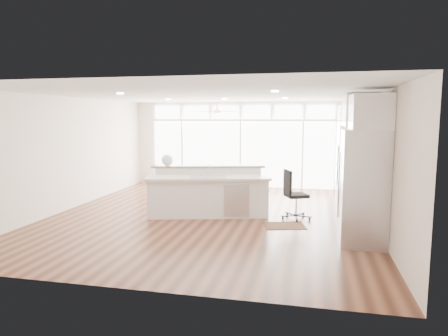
# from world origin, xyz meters

# --- Properties ---
(floor) EXTENTS (7.00, 8.00, 0.02)m
(floor) POSITION_xyz_m (0.00, 0.00, -0.01)
(floor) COLOR #422114
(floor) RESTS_ON ground
(ceiling) EXTENTS (7.00, 8.00, 0.02)m
(ceiling) POSITION_xyz_m (0.00, 0.00, 2.70)
(ceiling) COLOR silver
(ceiling) RESTS_ON wall_back
(wall_back) EXTENTS (7.00, 0.04, 2.70)m
(wall_back) POSITION_xyz_m (0.00, 4.00, 1.35)
(wall_back) COLOR silver
(wall_back) RESTS_ON floor
(wall_front) EXTENTS (7.00, 0.04, 2.70)m
(wall_front) POSITION_xyz_m (0.00, -4.00, 1.35)
(wall_front) COLOR silver
(wall_front) RESTS_ON floor
(wall_left) EXTENTS (0.04, 8.00, 2.70)m
(wall_left) POSITION_xyz_m (-3.50, 0.00, 1.35)
(wall_left) COLOR silver
(wall_left) RESTS_ON floor
(wall_right) EXTENTS (0.04, 8.00, 2.70)m
(wall_right) POSITION_xyz_m (3.50, 0.00, 1.35)
(wall_right) COLOR silver
(wall_right) RESTS_ON floor
(glass_wall) EXTENTS (5.80, 0.06, 2.08)m
(glass_wall) POSITION_xyz_m (0.00, 3.94, 1.05)
(glass_wall) COLOR white
(glass_wall) RESTS_ON wall_back
(transom_row) EXTENTS (5.90, 0.06, 0.40)m
(transom_row) POSITION_xyz_m (0.00, 3.94, 2.38)
(transom_row) COLOR white
(transom_row) RESTS_ON wall_back
(desk_window) EXTENTS (0.04, 0.85, 0.85)m
(desk_window) POSITION_xyz_m (3.46, 0.30, 1.55)
(desk_window) COLOR white
(desk_window) RESTS_ON wall_right
(ceiling_fan) EXTENTS (1.16, 1.16, 0.32)m
(ceiling_fan) POSITION_xyz_m (-0.50, 2.80, 2.48)
(ceiling_fan) COLOR white
(ceiling_fan) RESTS_ON ceiling
(recessed_lights) EXTENTS (3.40, 3.00, 0.02)m
(recessed_lights) POSITION_xyz_m (0.00, 0.20, 2.68)
(recessed_lights) COLOR white
(recessed_lights) RESTS_ON ceiling
(oven_cabinet) EXTENTS (0.64, 1.20, 2.50)m
(oven_cabinet) POSITION_xyz_m (3.17, 1.80, 1.25)
(oven_cabinet) COLOR white
(oven_cabinet) RESTS_ON floor
(desk_nook) EXTENTS (0.72, 1.30, 0.76)m
(desk_nook) POSITION_xyz_m (3.13, 0.30, 0.38)
(desk_nook) COLOR white
(desk_nook) RESTS_ON floor
(upper_cabinets) EXTENTS (0.64, 1.30, 0.64)m
(upper_cabinets) POSITION_xyz_m (3.17, 0.30, 2.35)
(upper_cabinets) COLOR white
(upper_cabinets) RESTS_ON wall_right
(refrigerator) EXTENTS (0.76, 0.90, 2.00)m
(refrigerator) POSITION_xyz_m (3.11, -1.35, 1.00)
(refrigerator) COLOR #BABBBF
(refrigerator) RESTS_ON floor
(fridge_cabinet) EXTENTS (0.64, 0.90, 0.60)m
(fridge_cabinet) POSITION_xyz_m (3.17, -1.35, 2.30)
(fridge_cabinet) COLOR white
(fridge_cabinet) RESTS_ON wall_right
(framed_photos) EXTENTS (0.06, 0.22, 0.80)m
(framed_photos) POSITION_xyz_m (3.46, 0.92, 1.40)
(framed_photos) COLOR black
(framed_photos) RESTS_ON wall_right
(kitchen_island) EXTENTS (2.93, 1.68, 1.10)m
(kitchen_island) POSITION_xyz_m (-0.04, 0.00, 0.55)
(kitchen_island) COLOR white
(kitchen_island) RESTS_ON floor
(rug) EXTENTS (0.94, 0.78, 0.01)m
(rug) POSITION_xyz_m (1.71, -0.50, 0.01)
(rug) COLOR #371E11
(rug) RESTS_ON floor
(office_chair) EXTENTS (0.72, 0.70, 1.07)m
(office_chair) POSITION_xyz_m (1.91, 0.14, 0.54)
(office_chair) COLOR black
(office_chair) RESTS_ON floor
(fishbowl) EXTENTS (0.28, 0.28, 0.27)m
(fishbowl) POSITION_xyz_m (-1.06, 0.16, 1.23)
(fishbowl) COLOR silver
(fishbowl) RESTS_ON kitchen_island
(monitor) EXTENTS (0.14, 0.44, 0.36)m
(monitor) POSITION_xyz_m (3.05, 0.30, 0.94)
(monitor) COLOR black
(monitor) RESTS_ON desk_nook
(keyboard) EXTENTS (0.12, 0.30, 0.01)m
(keyboard) POSITION_xyz_m (2.88, 0.30, 0.77)
(keyboard) COLOR silver
(keyboard) RESTS_ON desk_nook
(potted_plant) EXTENTS (0.32, 0.35, 0.25)m
(potted_plant) POSITION_xyz_m (3.17, 1.80, 2.63)
(potted_plant) COLOR #2A5223
(potted_plant) RESTS_ON oven_cabinet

